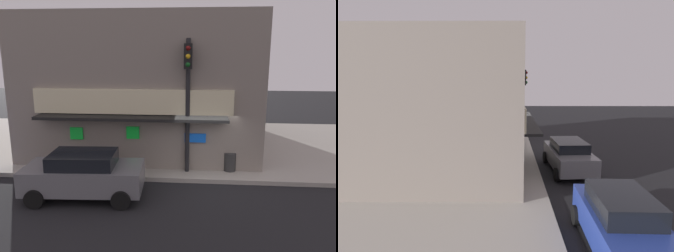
% 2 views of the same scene
% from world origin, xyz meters
% --- Properties ---
extents(ground_plane, '(61.11, 61.11, 0.00)m').
position_xyz_m(ground_plane, '(0.00, 0.00, 0.00)').
color(ground_plane, black).
extents(sidewalk, '(40.74, 10.49, 0.18)m').
position_xyz_m(sidewalk, '(0.00, 5.25, 0.09)').
color(sidewalk, '#A39E93').
rests_on(sidewalk, ground_plane).
extents(corner_building, '(10.68, 10.83, 6.45)m').
position_xyz_m(corner_building, '(-3.02, 5.97, 3.40)').
color(corner_building, gray).
rests_on(corner_building, sidewalk).
extents(traffic_light, '(0.32, 0.58, 5.32)m').
position_xyz_m(traffic_light, '(-0.77, 0.76, 3.58)').
color(traffic_light, black).
rests_on(traffic_light, sidewalk).
extents(fire_hydrant, '(0.50, 0.26, 0.78)m').
position_xyz_m(fire_hydrant, '(-5.98, 1.15, 0.55)').
color(fire_hydrant, '#B2B2B7').
rests_on(fire_hydrant, sidewalk).
extents(trash_can, '(0.50, 0.50, 0.78)m').
position_xyz_m(trash_can, '(0.99, 1.07, 0.57)').
color(trash_can, '#2D2D2D').
rests_on(trash_can, sidewalk).
extents(potted_plant_by_doorway, '(0.70, 0.70, 1.10)m').
position_xyz_m(potted_plant_by_doorway, '(-2.18, 2.87, 0.85)').
color(potted_plant_by_doorway, '#59595B').
rests_on(potted_plant_by_doorway, sidewalk).
extents(potted_plant_by_window, '(0.65, 0.65, 1.01)m').
position_xyz_m(potted_plant_by_window, '(-6.70, 2.92, 0.75)').
color(potted_plant_by_window, '#59595B').
rests_on(potted_plant_by_window, sidewalk).
extents(parked_car_grey, '(4.16, 2.24, 1.63)m').
position_xyz_m(parked_car_grey, '(-4.28, -1.55, 0.85)').
color(parked_car_grey, slate).
rests_on(parked_car_grey, ground_plane).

